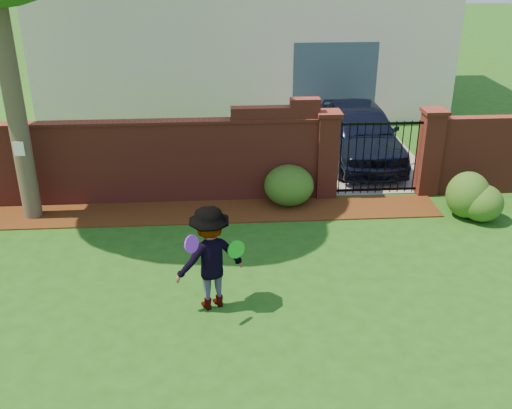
{
  "coord_description": "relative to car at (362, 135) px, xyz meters",
  "views": [
    {
      "loc": [
        0.12,
        -7.59,
        5.22
      ],
      "look_at": [
        0.73,
        1.4,
        1.05
      ],
      "focal_mm": 41.72,
      "sensor_mm": 36.0,
      "label": 1
    }
  ],
  "objects": [
    {
      "name": "man",
      "position": [
        -3.66,
        -5.95,
        0.12
      ],
      "size": [
        1.21,
        0.96,
        1.64
      ],
      "primitive_type": "imported",
      "rotation": [
        0.0,
        0.0,
        3.52
      ],
      "color": "gray",
      "rests_on": "ground"
    },
    {
      "name": "paper_notice",
      "position": [
        -7.23,
        -2.76,
        0.8
      ],
      "size": [
        0.2,
        0.01,
        0.28
      ],
      "primitive_type": "cube",
      "color": "white",
      "rests_on": "tree"
    },
    {
      "name": "house",
      "position": [
        -2.63,
        6.02,
        2.46
      ],
      "size": [
        12.4,
        6.4,
        6.3
      ],
      "color": "#F3E7CB",
      "rests_on": "ground"
    },
    {
      "name": "ground",
      "position": [
        -3.63,
        -5.97,
        -0.71
      ],
      "size": [
        80.0,
        80.0,
        0.01
      ],
      "primitive_type": "cube",
      "color": "#1B4A12",
      "rests_on": "ground"
    },
    {
      "name": "frisbee_purple",
      "position": [
        -3.91,
        -6.38,
        0.62
      ],
      "size": [
        0.23,
        0.24,
        0.25
      ],
      "primitive_type": "cylinder",
      "rotation": [
        1.36,
        0.0,
        0.83
      ],
      "color": "purple",
      "rests_on": "man"
    },
    {
      "name": "pillar_right",
      "position": [
        0.97,
        -1.97,
        0.25
      ],
      "size": [
        0.5,
        0.5,
        1.88
      ],
      "color": "maroon",
      "rests_on": "ground"
    },
    {
      "name": "car",
      "position": [
        0.0,
        0.0,
        0.0
      ],
      "size": [
        1.69,
        4.14,
        1.41
      ],
      "primitive_type": "imported",
      "rotation": [
        0.0,
        0.0,
        0.01
      ],
      "color": "black",
      "rests_on": "ground"
    },
    {
      "name": "brick_wall",
      "position": [
        -5.64,
        -1.97,
        0.22
      ],
      "size": [
        8.7,
        0.31,
        2.16
      ],
      "color": "maroon",
      "rests_on": "ground"
    },
    {
      "name": "shrub_middle",
      "position": [
        1.39,
        -3.15,
        -0.24
      ],
      "size": [
        0.85,
        0.85,
        0.94
      ],
      "primitive_type": "ellipsoid",
      "color": "#1D4E17",
      "rests_on": "ground"
    },
    {
      "name": "shrub_right",
      "position": [
        1.62,
        -3.33,
        -0.34
      ],
      "size": [
        0.82,
        0.82,
        0.73
      ],
      "primitive_type": "ellipsoid",
      "color": "#1D4E17",
      "rests_on": "ground"
    },
    {
      "name": "frisbee_green",
      "position": [
        -3.29,
        -5.96,
        0.28
      ],
      "size": [
        0.27,
        0.18,
        0.28
      ],
      "primitive_type": "cylinder",
      "rotation": [
        1.43,
        0.0,
        0.45
      ],
      "color": "green",
      "rests_on": "man"
    },
    {
      "name": "shrub_left",
      "position": [
        -2.06,
        -2.32,
        -0.28
      ],
      "size": [
        1.03,
        1.03,
        0.84
      ],
      "primitive_type": "ellipsoid",
      "color": "#1D4E17",
      "rests_on": "ground"
    },
    {
      "name": "mulch_bed",
      "position": [
        -4.58,
        -2.64,
        -0.69
      ],
      "size": [
        11.1,
        1.08,
        0.03
      ],
      "primitive_type": "cube",
      "color": "#3A1D0A",
      "rests_on": "ground"
    },
    {
      "name": "pillar_left",
      "position": [
        -1.23,
        -1.97,
        0.25
      ],
      "size": [
        0.5,
        0.5,
        1.88
      ],
      "color": "maroon",
      "rests_on": "ground"
    },
    {
      "name": "iron_gate",
      "position": [
        -0.13,
        -1.97,
        0.15
      ],
      "size": [
        1.78,
        0.03,
        1.6
      ],
      "color": "black",
      "rests_on": "ground"
    },
    {
      "name": "driveway",
      "position": [
        -0.13,
        2.03,
        -0.7
      ],
      "size": [
        3.2,
        8.0,
        0.01
      ],
      "primitive_type": "cube",
      "color": "gray",
      "rests_on": "ground"
    }
  ]
}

